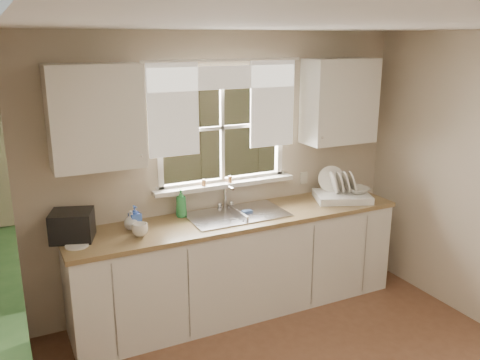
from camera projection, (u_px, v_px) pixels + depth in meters
name	position (u px, v px, depth m)	size (l,w,h in m)	color
room_walls	(372.00, 255.00, 2.90)	(3.62, 4.02, 2.50)	beige
ceiling	(381.00, 24.00, 2.62)	(3.60, 4.00, 0.02)	silver
window	(223.00, 146.00, 4.62)	(1.38, 0.16, 1.06)	white
curtains	(225.00, 97.00, 4.46)	(1.50, 0.03, 0.81)	white
base_cabinets	(239.00, 265.00, 4.63)	(3.00, 0.62, 0.87)	silver
countertop	(239.00, 218.00, 4.51)	(3.04, 0.65, 0.04)	olive
upper_cabinet_left	(95.00, 117.00, 3.88)	(0.70, 0.33, 0.80)	silver
upper_cabinet_right	(339.00, 101.00, 4.86)	(0.70, 0.33, 0.80)	silver
wall_outlet	(304.00, 178.00, 5.09)	(0.08, 0.01, 0.12)	beige
sill_jars	(217.00, 181.00, 4.61)	(0.30, 0.04, 0.06)	brown
sink	(237.00, 223.00, 4.55)	(0.88, 0.52, 0.40)	#B7B7BC
dish_rack	(342.00, 193.00, 4.94)	(0.62, 0.55, 0.32)	white
bowl	(357.00, 190.00, 4.95)	(0.22, 0.22, 0.05)	silver
soap_bottle_a	(181.00, 203.00, 4.45)	(0.10, 0.10, 0.26)	green
soap_bottle_b	(135.00, 217.00, 4.19)	(0.09, 0.09, 0.19)	blue
soap_bottle_c	(131.00, 220.00, 4.17)	(0.12, 0.12, 0.16)	beige
saucer	(77.00, 246.00, 3.84)	(0.17, 0.17, 0.01)	white
cup	(140.00, 230.00, 4.04)	(0.13, 0.13, 0.10)	white
black_appliance	(72.00, 225.00, 3.95)	(0.31, 0.27, 0.23)	black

